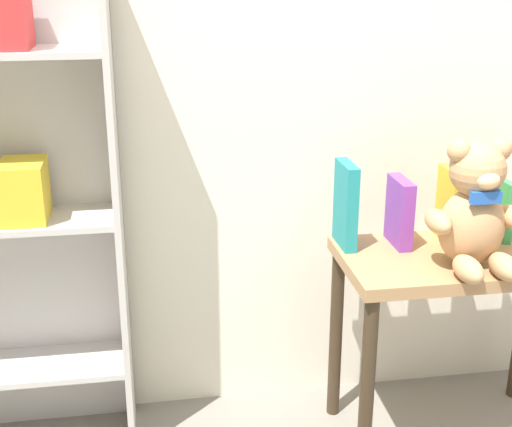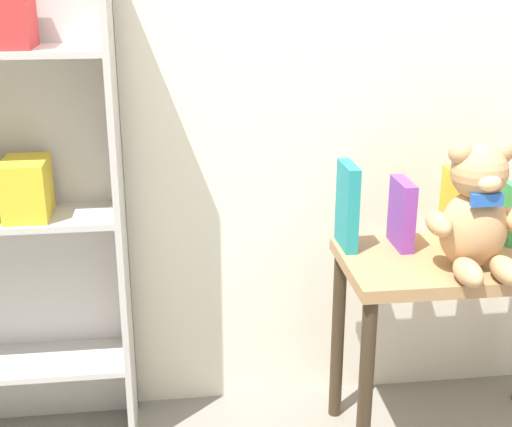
% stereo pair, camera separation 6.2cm
% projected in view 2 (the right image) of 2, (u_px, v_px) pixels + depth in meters
% --- Properties ---
extents(wall_back, '(4.80, 0.06, 2.50)m').
position_uv_depth(wall_back, '(329.00, 9.00, 2.05)').
color(wall_back, silver).
rests_on(wall_back, ground_plane).
extents(bookshelf_side, '(0.66, 0.23, 1.42)m').
position_uv_depth(bookshelf_side, '(1.00, 187.00, 1.97)').
color(bookshelf_side, '#BCB7B2').
rests_on(bookshelf_side, ground_plane).
extents(display_table, '(0.68, 0.38, 0.60)m').
position_uv_depth(display_table, '(461.00, 289.00, 2.02)').
color(display_table, '#9E754C').
rests_on(display_table, ground_plane).
extents(teddy_bear, '(0.27, 0.24, 0.35)m').
position_uv_depth(teddy_bear, '(477.00, 212.00, 1.86)').
color(teddy_bear, tan).
rests_on(teddy_bear, display_table).
extents(book_standing_teal, '(0.04, 0.14, 0.25)m').
position_uv_depth(book_standing_teal, '(347.00, 206.00, 2.02)').
color(book_standing_teal, teal).
rests_on(book_standing_teal, display_table).
extents(book_standing_purple, '(0.04, 0.14, 0.20)m').
position_uv_depth(book_standing_purple, '(402.00, 214.00, 2.03)').
color(book_standing_purple, purple).
rests_on(book_standing_purple, display_table).
extents(book_standing_yellow, '(0.04, 0.14, 0.22)m').
position_uv_depth(book_standing_yellow, '(454.00, 207.00, 2.05)').
color(book_standing_yellow, gold).
rests_on(book_standing_yellow, display_table).
extents(book_standing_green, '(0.03, 0.11, 0.18)m').
position_uv_depth(book_standing_green, '(506.00, 212.00, 2.07)').
color(book_standing_green, '#33934C').
rests_on(book_standing_green, display_table).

